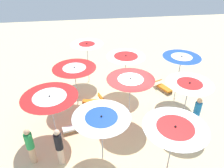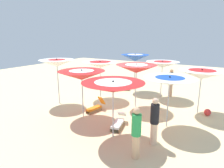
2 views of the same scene
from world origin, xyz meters
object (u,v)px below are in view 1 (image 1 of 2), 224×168
beach_umbrella_0 (174,132)px  beachgoer_1 (196,114)px  beach_umbrella_1 (189,87)px  beach_umbrella_4 (130,83)px  beach_umbrella_2 (181,61)px  lounger_2 (92,101)px  lounger_1 (75,127)px  beach_umbrella_5 (126,59)px  lounger_0 (163,87)px  beachgoer_0 (59,146)px  beach_umbrella_3 (102,120)px  beach_umbrella_7 (75,71)px  beach_umbrella_6 (50,100)px  beachgoer_2 (30,146)px  beach_umbrella_8 (87,47)px

beach_umbrella_0 → beachgoer_1: (-1.95, -1.90, -1.03)m
beach_umbrella_1 → beachgoer_1: (-0.33, 0.50, -1.13)m
beach_umbrella_4 → beach_umbrella_2: bearing=-154.1°
lounger_2 → lounger_1: bearing=73.0°
beach_umbrella_5 → lounger_0: 2.97m
beachgoer_0 → beachgoer_1: beachgoer_1 is taller
beachgoer_1 → beach_umbrella_1: bearing=-172.6°
beach_umbrella_3 → beach_umbrella_7: (0.94, -3.75, 0.02)m
beach_umbrella_1 → beach_umbrella_5: (2.16, -3.12, 0.03)m
beach_umbrella_6 → lounger_0: size_ratio=1.73×
beach_umbrella_1 → lounger_2: size_ratio=1.94×
beach_umbrella_2 → beach_umbrella_7: (5.40, -0.18, -0.31)m
lounger_0 → lounger_2: size_ratio=1.11×
beach_umbrella_2 → lounger_1: size_ratio=1.94×
beachgoer_1 → beachgoer_2: size_ratio=1.04×
beach_umbrella_6 → lounger_1: (-0.83, -0.23, -1.77)m
lounger_0 → beach_umbrella_8: bearing=-136.0°
beach_umbrella_6 → beach_umbrella_7: bearing=-113.4°
lounger_2 → beach_umbrella_3: bearing=102.1°
beach_umbrella_4 → lounger_0: (-2.58, -2.26, -1.89)m
beach_umbrella_0 → beach_umbrella_3: size_ratio=1.01×
beach_umbrella_0 → beachgoer_0: 4.20m
beach_umbrella_6 → beachgoer_0: (-0.31, 1.49, -1.07)m
beach_umbrella_4 → beach_umbrella_6: beach_umbrella_4 is taller
beach_umbrella_2 → lounger_2: bearing=-0.3°
beach_umbrella_0 → lounger_1: beach_umbrella_0 is taller
beachgoer_1 → lounger_1: bearing=-123.7°
beach_umbrella_3 → lounger_1: size_ratio=1.64×
lounger_0 → beach_umbrella_6: bearing=-88.4°
beach_umbrella_3 → beach_umbrella_6: bearing=-37.9°
beach_umbrella_1 → beach_umbrella_8: beach_umbrella_8 is taller
beach_umbrella_2 → beach_umbrella_7: bearing=-1.9°
beach_umbrella_2 → beach_umbrella_7: beach_umbrella_2 is taller
beach_umbrella_2 → beachgoer_2: bearing=25.2°
beach_umbrella_1 → lounger_1: 5.40m
beach_umbrella_2 → beach_umbrella_4: beach_umbrella_2 is taller
beach_umbrella_8 → beach_umbrella_1: bearing=132.2°
beach_umbrella_5 → beach_umbrella_2: bearing=158.1°
beach_umbrella_3 → beach_umbrella_5: 4.98m
beach_umbrella_7 → beachgoer_0: beach_umbrella_7 is taller
lounger_1 → lounger_2: size_ratio=1.12×
beach_umbrella_4 → beach_umbrella_7: bearing=-33.3°
beach_umbrella_1 → lounger_1: size_ratio=1.73×
lounger_2 → beachgoer_1: beachgoer_1 is taller
beach_umbrella_4 → beach_umbrella_5: beach_umbrella_4 is taller
beach_umbrella_5 → lounger_1: bearing=45.1°
beach_umbrella_6 → beach_umbrella_7: 2.46m
beach_umbrella_5 → beachgoer_2: (4.50, 4.43, -1.20)m
beach_umbrella_7 → lounger_0: bearing=-172.7°
beach_umbrella_2 → beach_umbrella_3: 5.72m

